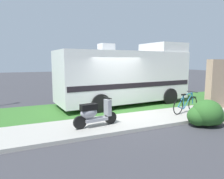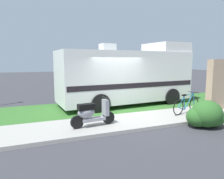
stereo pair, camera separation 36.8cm
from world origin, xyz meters
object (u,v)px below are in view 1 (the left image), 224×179
(bicycle, at_px, (186,104))
(bottle_green, at_px, (203,111))
(motorhome_rv, at_px, (126,75))
(scooter, at_px, (94,113))
(pickup_truck_near, at_px, (135,78))

(bicycle, bearing_deg, bottle_green, -37.93)
(motorhome_rv, distance_m, bicycle, 3.45)
(motorhome_rv, bearing_deg, scooter, -132.48)
(motorhome_rv, distance_m, bottle_green, 4.14)
(bicycle, bearing_deg, scooter, -177.30)
(scooter, xyz_separation_m, bottle_green, (4.81, -0.24, -0.36))
(pickup_truck_near, bearing_deg, bottle_green, -99.66)
(motorhome_rv, distance_m, pickup_truck_near, 5.60)
(bicycle, xyz_separation_m, pickup_truck_near, (1.92, 7.54, 0.50))
(motorhome_rv, xyz_separation_m, bottle_green, (1.88, -3.43, -1.36))
(motorhome_rv, relative_size, bicycle, 4.18)
(bicycle, relative_size, pickup_truck_near, 0.30)
(bottle_green, bearing_deg, pickup_truck_near, 80.34)
(motorhome_rv, xyz_separation_m, bicycle, (1.32, -3.00, -1.09))
(pickup_truck_near, bearing_deg, motorhome_rv, -125.47)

